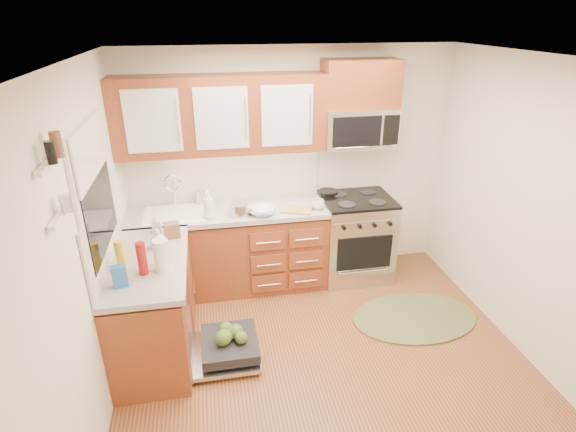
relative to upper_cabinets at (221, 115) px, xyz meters
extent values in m
plane|color=brown|center=(0.73, -1.57, -1.88)|extent=(3.50, 3.50, 0.00)
plane|color=white|center=(0.73, -1.57, 0.62)|extent=(3.50, 3.50, 0.00)
cube|color=silver|center=(0.73, 0.18, -0.62)|extent=(3.50, 0.04, 2.50)
cube|color=silver|center=(-1.02, -1.57, -0.62)|extent=(0.04, 3.50, 2.50)
cube|color=silver|center=(2.48, -1.57, -0.62)|extent=(0.04, 3.50, 2.50)
cube|color=maroon|center=(0.00, -0.12, -1.45)|extent=(2.05, 0.60, 0.85)
cube|color=maroon|center=(-0.72, -1.05, -1.45)|extent=(0.60, 1.25, 0.85)
cube|color=#A9A49B|center=(0.00, -0.14, -0.97)|extent=(2.07, 0.64, 0.05)
cube|color=#A9A49B|center=(-0.71, -1.05, -0.97)|extent=(0.64, 1.27, 0.05)
cube|color=silver|center=(0.00, 0.16, -0.67)|extent=(2.05, 0.02, 0.57)
cube|color=silver|center=(-1.01, -1.05, -0.67)|extent=(0.02, 1.25, 0.57)
cube|color=maroon|center=(1.41, 0.00, 0.26)|extent=(0.76, 0.35, 0.47)
cube|color=white|center=(-0.98, -1.07, 0.00)|extent=(0.02, 0.96, 0.40)
cube|color=white|center=(-0.99, -1.92, 0.17)|extent=(0.04, 0.40, 0.03)
cube|color=white|center=(-0.99, -1.92, -0.12)|extent=(0.04, 0.40, 0.03)
cylinder|color=black|center=(1.12, 0.03, -0.91)|extent=(0.27, 0.27, 0.04)
cylinder|color=silver|center=(0.13, -0.29, -0.89)|extent=(0.25, 0.25, 0.13)
cube|color=tan|center=(0.70, -0.30, -0.94)|extent=(0.36, 0.29, 0.02)
cylinder|color=silver|center=(-0.27, 0.07, -0.88)|extent=(0.11, 0.11, 0.15)
cylinder|color=white|center=(-0.57, -1.24, -0.82)|extent=(0.15, 0.15, 0.26)
cylinder|color=yellow|center=(-0.90, -1.13, -0.83)|extent=(0.10, 0.10, 0.23)
cylinder|color=#A5140D|center=(-0.71, -1.27, -0.81)|extent=(0.09, 0.09, 0.27)
cube|color=brown|center=(-0.52, -0.67, -0.88)|extent=(0.15, 0.12, 0.14)
cube|color=#2665B5|center=(-0.86, -1.42, -0.86)|extent=(0.12, 0.09, 0.17)
imported|color=#999999|center=(0.34, -0.32, -0.92)|extent=(0.26, 0.26, 0.06)
imported|color=#999999|center=(0.35, -0.32, -0.91)|extent=(0.28, 0.28, 0.08)
imported|color=#999999|center=(0.93, -0.29, -0.90)|extent=(0.16, 0.16, 0.10)
imported|color=#999999|center=(-0.18, -0.31, -0.80)|extent=(0.12, 0.12, 0.29)
imported|color=#999999|center=(-0.67, -0.52, -0.86)|extent=(0.08, 0.09, 0.18)
imported|color=#999999|center=(-0.63, -0.85, -0.86)|extent=(0.17, 0.17, 0.18)
camera|label=1|loc=(-0.17, -4.42, 0.91)|focal=28.00mm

